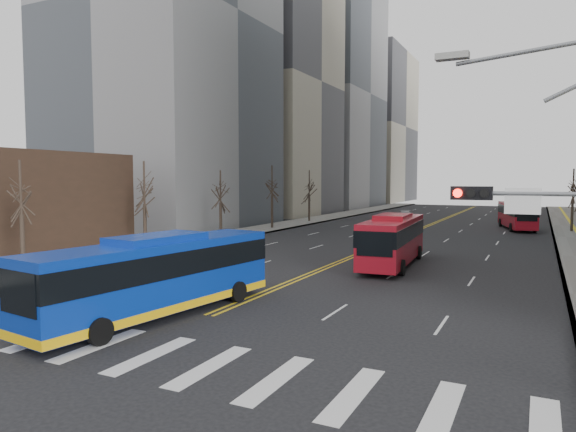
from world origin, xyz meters
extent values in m
plane|color=black|center=(0.00, 0.00, 0.00)|extent=(220.00, 220.00, 0.00)
cube|color=slate|center=(-16.50, 45.00, 0.07)|extent=(5.00, 130.00, 0.15)
cube|color=silver|center=(-5.91, 0.00, 0.01)|extent=(0.70, 4.00, 0.01)
cube|color=silver|center=(-3.55, 0.00, 0.01)|extent=(0.70, 4.00, 0.01)
cube|color=silver|center=(-1.18, 0.00, 0.01)|extent=(0.70, 4.00, 0.01)
cube|color=silver|center=(1.18, 0.00, 0.01)|extent=(0.70, 4.00, 0.01)
cube|color=silver|center=(3.55, 0.00, 0.01)|extent=(0.70, 4.00, 0.01)
cube|color=silver|center=(5.91, 0.00, 0.01)|extent=(0.70, 4.00, 0.01)
cube|color=silver|center=(8.27, 0.00, 0.01)|extent=(0.70, 4.00, 0.01)
cube|color=silver|center=(10.64, 0.00, 0.01)|extent=(0.70, 4.00, 0.01)
cube|color=silver|center=(13.00, 0.00, 0.01)|extent=(0.70, 4.00, 0.01)
cube|color=gold|center=(-0.20, 55.00, 0.01)|extent=(0.15, 100.00, 0.01)
cube|color=gold|center=(0.20, 55.00, 0.01)|extent=(0.15, 100.00, 0.01)
cube|color=gray|center=(-31.00, 40.00, 26.00)|extent=(22.00, 24.00, 52.00)
cube|color=#ACA28A|center=(-31.00, 66.00, 22.00)|extent=(22.00, 22.00, 44.00)
cube|color=gray|center=(-30.00, 93.00, 24.00)|extent=(20.00, 26.00, 48.00)
cube|color=#ACA28A|center=(-29.00, 125.00, 20.00)|extent=(18.00, 30.00, 40.00)
cylinder|color=gray|center=(12.95, 2.00, 5.50)|extent=(4.50, 0.12, 0.12)
cube|color=black|center=(11.00, 2.00, 5.50)|extent=(1.10, 0.28, 0.38)
cylinder|color=#FF190C|center=(10.65, 1.84, 5.50)|extent=(0.24, 0.08, 0.24)
cylinder|color=black|center=(11.00, 1.84, 5.50)|extent=(0.24, 0.08, 0.24)
cylinder|color=black|center=(11.35, 1.84, 5.50)|extent=(0.24, 0.08, 0.24)
cube|color=white|center=(12.30, 2.00, 5.30)|extent=(0.90, 0.06, 0.70)
cube|color=#999993|center=(10.40, 2.00, 9.30)|extent=(0.90, 0.35, 0.18)
cylinder|color=black|center=(-16.00, 8.00, 1.88)|extent=(0.28, 0.28, 3.75)
cylinder|color=black|center=(-16.00, 19.00, 1.95)|extent=(0.28, 0.28, 3.90)
cylinder|color=black|center=(-16.00, 30.00, 1.80)|extent=(0.28, 0.28, 3.60)
cylinder|color=black|center=(-16.00, 41.00, 2.00)|extent=(0.28, 0.28, 4.00)
cylinder|color=black|center=(-16.00, 52.00, 1.90)|extent=(0.28, 0.28, 3.80)
cylinder|color=black|center=(16.00, 52.00, 1.88)|extent=(0.28, 0.28, 3.75)
cube|color=#0A2FA2|center=(-1.91, 4.00, 1.79)|extent=(4.03, 12.34, 2.88)
cube|color=black|center=(-1.91, 4.00, 2.35)|extent=(4.09, 12.36, 1.03)
cube|color=#0A2FA2|center=(-1.91, 4.00, 3.33)|extent=(2.54, 4.46, 0.40)
cube|color=yellow|center=(-1.91, 4.00, 0.55)|extent=(4.09, 12.36, 0.35)
cylinder|color=black|center=(-3.65, 0.31, 0.50)|extent=(0.42, 1.03, 1.00)
cylinder|color=black|center=(-1.14, 0.00, 0.50)|extent=(0.42, 1.03, 1.00)
cylinder|color=black|center=(-2.67, 8.00, 0.50)|extent=(0.42, 1.03, 1.00)
cylinder|color=black|center=(-0.17, 7.69, 0.50)|extent=(0.42, 1.03, 1.00)
cube|color=#A91220|center=(3.78, 21.34, 1.78)|extent=(3.22, 11.19, 2.86)
cube|color=black|center=(3.78, 21.34, 2.34)|extent=(3.29, 11.21, 1.03)
cube|color=#A91220|center=(3.78, 21.34, 3.31)|extent=(2.26, 3.99, 0.40)
cylinder|color=black|center=(2.76, 17.73, 0.50)|extent=(0.36, 1.02, 1.00)
cylinder|color=black|center=(5.26, 17.89, 0.50)|extent=(0.36, 1.02, 1.00)
cylinder|color=black|center=(2.30, 24.78, 0.50)|extent=(0.36, 1.02, 1.00)
cylinder|color=black|center=(4.80, 24.95, 0.50)|extent=(0.36, 1.02, 1.00)
cube|color=#A91220|center=(10.33, 53.18, 1.74)|extent=(4.82, 11.00, 2.77)
cube|color=black|center=(10.33, 53.18, 2.28)|extent=(4.88, 11.03, 1.00)
cube|color=#A91220|center=(10.33, 53.18, 3.22)|extent=(2.75, 4.10, 0.40)
cylinder|color=black|center=(9.92, 49.56, 0.50)|extent=(0.52, 1.04, 1.00)
cylinder|color=black|center=(12.30, 50.12, 0.50)|extent=(0.52, 1.04, 1.00)
cylinder|color=black|center=(8.36, 56.25, 0.50)|extent=(0.52, 1.04, 1.00)
cylinder|color=black|center=(10.73, 56.80, 0.50)|extent=(0.52, 1.04, 1.00)
imported|color=white|center=(-10.69, 6.00, 0.62)|extent=(1.93, 3.91, 1.23)
imported|color=black|center=(11.15, 54.00, 0.79)|extent=(3.42, 5.00, 1.58)
imported|color=gray|center=(-4.95, 61.59, 0.68)|extent=(2.78, 4.96, 1.36)
imported|color=black|center=(11.25, 78.06, 0.60)|extent=(2.32, 4.44, 1.19)
camera|label=1|loc=(12.71, -13.06, 5.87)|focal=32.00mm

